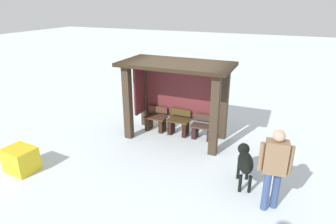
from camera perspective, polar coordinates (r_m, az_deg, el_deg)
ground_plane at (r=8.67m, az=1.49°, el=-4.99°), size 60.00×60.00×0.00m
bus_shelter at (r=8.25m, az=1.47°, el=5.33°), size 3.07×1.58×2.25m
bench_left_inside at (r=9.03m, az=-2.41°, el=-1.82°), size 0.66×0.41×0.74m
bench_center_inside at (r=8.75m, az=2.10°, el=-2.56°), size 0.66×0.40×0.75m
bench_right_inside at (r=8.53m, az=6.88°, el=-3.45°), size 0.66×0.37×0.70m
person_walking at (r=5.79m, az=20.27°, el=-9.68°), size 0.60×0.30×1.68m
dog at (r=6.58m, az=14.92°, el=-9.30°), size 0.51×1.12×0.78m
grit_bin at (r=7.77m, az=-26.99°, el=-8.36°), size 0.76×0.63×0.58m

